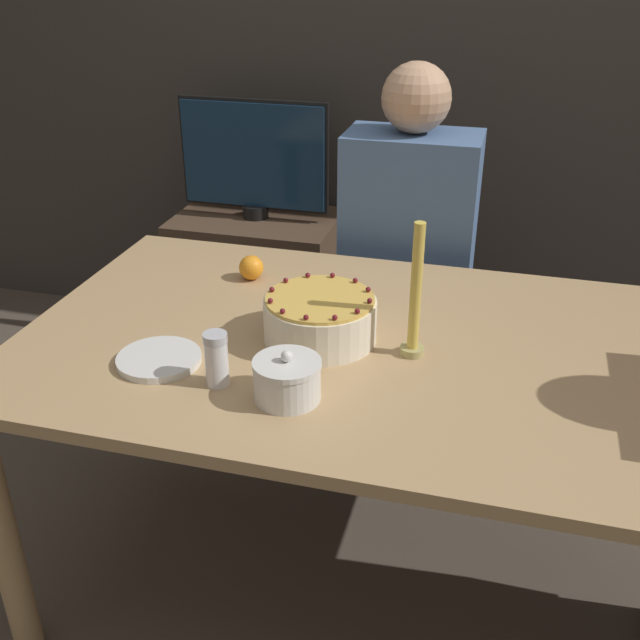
% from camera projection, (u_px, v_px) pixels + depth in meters
% --- Properties ---
extents(ground_plane, '(12.00, 12.00, 0.00)m').
position_uv_depth(ground_plane, '(342.00, 572.00, 2.08)').
color(ground_plane, '#4C4238').
extents(wall_behind, '(8.00, 0.05, 2.60)m').
position_uv_depth(wall_behind, '(439.00, 20.00, 2.68)').
color(wall_behind, '#38332D').
rests_on(wall_behind, ground_plane).
extents(dining_table, '(1.51, 0.98, 0.74)m').
position_uv_depth(dining_table, '(346.00, 377.00, 1.78)').
color(dining_table, tan).
rests_on(dining_table, ground_plane).
extents(cake, '(0.26, 0.26, 0.12)m').
position_uv_depth(cake, '(320.00, 318.00, 1.71)').
color(cake, '#EFE5CC').
rests_on(cake, dining_table).
extents(sugar_bowl, '(0.14, 0.14, 0.11)m').
position_uv_depth(sugar_bowl, '(287.00, 380.00, 1.50)').
color(sugar_bowl, silver).
rests_on(sugar_bowl, dining_table).
extents(sugar_shaker, '(0.05, 0.05, 0.12)m').
position_uv_depth(sugar_shaker, '(217.00, 359.00, 1.54)').
color(sugar_shaker, white).
rests_on(sugar_shaker, dining_table).
extents(plate_stack, '(0.19, 0.19, 0.02)m').
position_uv_depth(plate_stack, '(159.00, 359.00, 1.64)').
color(plate_stack, silver).
rests_on(plate_stack, dining_table).
extents(candle, '(0.05, 0.05, 0.31)m').
position_uv_depth(candle, '(415.00, 302.00, 1.62)').
color(candle, tan).
rests_on(candle, dining_table).
extents(orange_fruit_0, '(0.07, 0.07, 0.07)m').
position_uv_depth(orange_fruit_0, '(251.00, 268.00, 2.02)').
color(orange_fruit_0, orange).
rests_on(orange_fruit_0, dining_table).
extents(person_man_blue_shirt, '(0.40, 0.34, 1.26)m').
position_uv_depth(person_man_blue_shirt, '(405.00, 292.00, 2.41)').
color(person_man_blue_shirt, '#2D2D38').
rests_on(person_man_blue_shirt, ground_plane).
extents(side_cabinet, '(0.64, 0.42, 0.59)m').
position_uv_depth(side_cabinet, '(259.00, 285.00, 3.07)').
color(side_cabinet, '#4C3828').
rests_on(side_cabinet, ground_plane).
extents(tv_monitor, '(0.58, 0.10, 0.45)m').
position_uv_depth(tv_monitor, '(254.00, 158.00, 2.83)').
color(tv_monitor, black).
rests_on(tv_monitor, side_cabinet).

